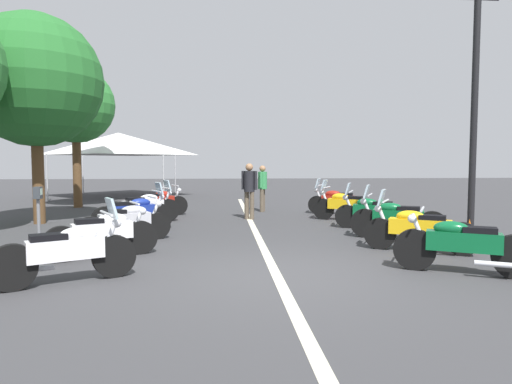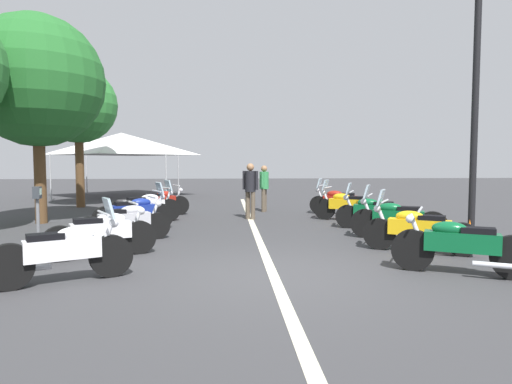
% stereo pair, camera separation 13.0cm
% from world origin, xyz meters
% --- Properties ---
extents(ground_plane, '(80.00, 80.00, 0.00)m').
position_xyz_m(ground_plane, '(0.00, 0.00, 0.00)').
color(ground_plane, '#38383A').
extents(lane_centre_stripe, '(18.81, 0.16, 0.01)m').
position_xyz_m(lane_centre_stripe, '(4.55, 0.00, 0.00)').
color(lane_centre_stripe, beige).
rests_on(lane_centre_stripe, ground_plane).
extents(motorcycle_left_row_0, '(1.09, 1.83, 1.21)m').
position_xyz_m(motorcycle_left_row_0, '(-0.24, 3.04, 0.47)').
color(motorcycle_left_row_0, black).
rests_on(motorcycle_left_row_0, ground_plane).
extents(motorcycle_left_row_1, '(1.04, 1.88, 1.00)m').
position_xyz_m(motorcycle_left_row_1, '(1.47, 2.99, 0.45)').
color(motorcycle_left_row_1, black).
rests_on(motorcycle_left_row_1, ground_plane).
extents(motorcycle_left_row_2, '(1.08, 1.89, 0.98)m').
position_xyz_m(motorcycle_left_row_2, '(3.09, 2.93, 0.44)').
color(motorcycle_left_row_2, black).
rests_on(motorcycle_left_row_2, ground_plane).
extents(motorcycle_left_row_3, '(1.12, 1.89, 1.22)m').
position_xyz_m(motorcycle_left_row_3, '(4.66, 3.04, 0.47)').
color(motorcycle_left_row_3, black).
rests_on(motorcycle_left_row_3, ground_plane).
extents(motorcycle_left_row_4, '(1.21, 1.97, 1.22)m').
position_xyz_m(motorcycle_left_row_4, '(6.06, 3.05, 0.47)').
color(motorcycle_left_row_4, black).
rests_on(motorcycle_left_row_4, ground_plane).
extents(motorcycle_left_row_5, '(1.04, 1.86, 0.99)m').
position_xyz_m(motorcycle_left_row_5, '(7.71, 2.88, 0.45)').
color(motorcycle_left_row_5, black).
rests_on(motorcycle_left_row_5, ground_plane).
extents(motorcycle_right_row_0, '(1.12, 1.91, 1.01)m').
position_xyz_m(motorcycle_right_row_0, '(-0.17, -2.88, 0.46)').
color(motorcycle_right_row_0, black).
rests_on(motorcycle_right_row_0, ground_plane).
extents(motorcycle_right_row_1, '(1.18, 1.92, 1.20)m').
position_xyz_m(motorcycle_right_row_1, '(1.52, -2.95, 0.46)').
color(motorcycle_right_row_1, black).
rests_on(motorcycle_right_row_1, ground_plane).
extents(motorcycle_right_row_2, '(1.07, 1.97, 1.22)m').
position_xyz_m(motorcycle_right_row_2, '(2.95, -3.10, 0.48)').
color(motorcycle_right_row_2, black).
rests_on(motorcycle_right_row_2, ground_plane).
extents(motorcycle_right_row_3, '(1.01, 1.89, 1.20)m').
position_xyz_m(motorcycle_right_row_3, '(4.48, -3.08, 0.46)').
color(motorcycle_right_row_3, black).
rests_on(motorcycle_right_row_3, ground_plane).
extents(motorcycle_right_row_4, '(1.15, 1.83, 1.21)m').
position_xyz_m(motorcycle_right_row_4, '(6.18, -2.82, 0.47)').
color(motorcycle_right_row_4, black).
rests_on(motorcycle_right_row_4, ground_plane).
extents(motorcycle_right_row_5, '(1.06, 1.90, 1.19)m').
position_xyz_m(motorcycle_right_row_5, '(7.75, -3.00, 0.46)').
color(motorcycle_right_row_5, black).
rests_on(motorcycle_right_row_5, ground_plane).
extents(street_lamp_twin_globe, '(0.32, 1.22, 5.47)m').
position_xyz_m(street_lamp_twin_globe, '(2.36, -4.49, 3.68)').
color(street_lamp_twin_globe, black).
rests_on(street_lamp_twin_globe, ground_plane).
extents(parking_meter, '(0.19, 0.15, 1.29)m').
position_xyz_m(parking_meter, '(1.69, 4.21, 0.90)').
color(parking_meter, slate).
rests_on(parking_meter, ground_plane).
extents(traffic_cone_1, '(0.36, 0.36, 0.61)m').
position_xyz_m(traffic_cone_1, '(1.70, -4.09, 0.29)').
color(traffic_cone_1, orange).
rests_on(traffic_cone_1, ground_plane).
extents(bystander_0, '(0.50, 0.32, 1.62)m').
position_xyz_m(bystander_0, '(8.76, -0.59, 0.95)').
color(bystander_0, brown).
rests_on(bystander_0, ground_plane).
extents(bystander_1, '(0.32, 0.46, 1.70)m').
position_xyz_m(bystander_1, '(6.73, 0.00, 1.00)').
color(bystander_1, brown).
rests_on(bystander_1, ground_plane).
extents(roadside_tree_1, '(3.67, 3.67, 5.84)m').
position_xyz_m(roadside_tree_1, '(6.21, 6.00, 3.99)').
color(roadside_tree_1, brown).
rests_on(roadside_tree_1, ground_plane).
extents(roadside_tree_2, '(2.91, 2.91, 5.37)m').
position_xyz_m(roadside_tree_2, '(10.74, 6.35, 3.89)').
color(roadside_tree_2, brown).
rests_on(roadside_tree_2, ground_plane).
extents(event_tent, '(5.63, 5.63, 3.20)m').
position_xyz_m(event_tent, '(15.99, 5.98, 2.65)').
color(event_tent, white).
rests_on(event_tent, ground_plane).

